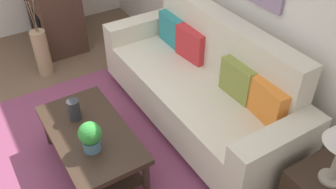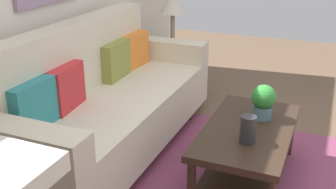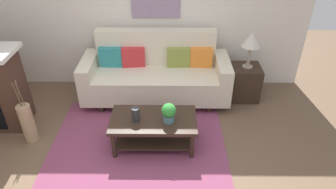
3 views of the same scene
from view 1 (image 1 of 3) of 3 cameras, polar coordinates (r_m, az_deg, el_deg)
The scene contains 15 objects.
ground_plane at distance 3.50m, azimuth -19.45°, elevation -11.22°, with size 9.30×9.30×0.00m, color brown.
area_rug at distance 3.55m, azimuth -11.79°, elevation -8.30°, with size 2.32×1.79×0.01m, color #843D5B.
couch at distance 3.51m, azimuth 5.13°, elevation 1.24°, with size 2.28×0.84×1.08m.
throw_pillow_teal at distance 3.93m, azimuth 0.65°, elevation 10.08°, with size 0.36×0.12×0.32m, color teal.
throw_pillow_crimson at distance 3.68m, azimuth 3.66°, elevation 7.82°, with size 0.36×0.12×0.32m, color red.
throw_pillow_olive at distance 3.22m, azimuth 10.92°, elevation 2.23°, with size 0.36×0.12×0.32m, color olive.
throw_pillow_orange at distance 3.03m, azimuth 15.28°, elevation -1.18°, with size 0.36×0.12×0.32m, color orange.
coffee_table at distance 3.18m, azimuth -11.83°, elevation -7.14°, with size 1.10×0.60×0.43m.
tabletop_vase at distance 3.19m, azimuth -14.40°, elevation -2.31°, with size 0.10×0.10×0.19m, color #2D2D33.
potted_plant_tabletop at distance 2.85m, azimuth -12.01°, elevation -6.36°, with size 0.18×0.18×0.26m.
fireplace at distance 5.02m, azimuth -17.69°, elevation 13.62°, with size 1.02×0.58×1.16m.
floor_vase at distance 4.53m, azimuth -19.01°, elevation 6.13°, with size 0.17×0.17×0.56m, color tan.
floor_vase_branch_a at distance 4.30m, azimuth -20.20°, elevation 11.19°, with size 0.01×0.01×0.36m, color brown.
floor_vase_branch_b at distance 4.33m, azimuth -20.09°, elevation 11.40°, with size 0.01×0.01×0.36m, color brown.
floor_vase_branch_c at distance 4.32m, azimuth -20.53°, elevation 11.26°, with size 0.01×0.01×0.36m, color brown.
Camera 1 is at (2.40, -0.15, 2.54)m, focal length 39.14 mm.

